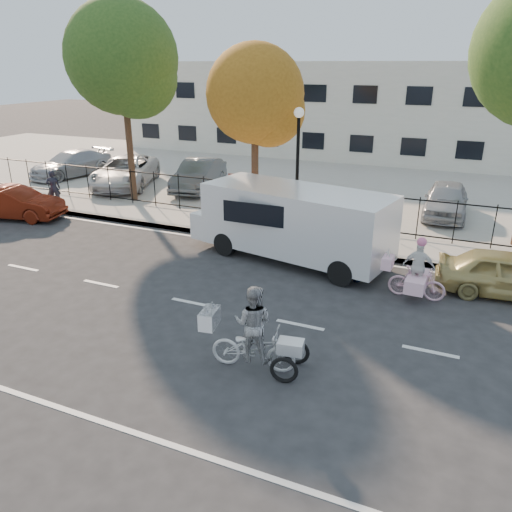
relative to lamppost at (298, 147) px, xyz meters
The scene contains 22 objects.
ground 7.50m from the lamppost, 94.21° to the right, with size 120.00×120.00×0.00m, color #333334.
road_markings 7.49m from the lamppost, 94.21° to the right, with size 60.00×9.52×0.01m, color silver, non-canonical shape.
curb 3.54m from the lamppost, 105.95° to the right, with size 60.00×0.10×0.15m, color #A8A399.
sidewalk 3.16m from the lamppost, 125.54° to the right, with size 60.00×2.20×0.15m, color #A8A399.
parking_lot 8.76m from the lamppost, 93.49° to the left, with size 60.00×15.60×0.15m, color #A8A399.
iron_fence 2.30m from the lamppost, 141.34° to the left, with size 58.00×0.06×1.50m, color black, non-canonical shape.
building 18.21m from the lamppost, 91.57° to the left, with size 34.00×10.00×6.00m, color silver.
lamppost is the anchor object (origin of this frame).
street_sign 2.90m from the lamppost, behind, with size 0.85×0.06×1.80m.
zebra_trike 9.46m from the lamppost, 76.15° to the right, with size 2.16×1.01×1.85m.
unicorn_bike 6.83m from the lamppost, 40.79° to the right, with size 1.70×1.18×1.72m.
bull_bike 5.08m from the lamppost, 53.84° to the right, with size 1.81×1.28×1.63m.
white_van 3.42m from the lamppost, 73.20° to the right, with size 6.83×3.32×2.30m.
red_sedan 11.59m from the lamppost, 164.64° to the right, with size 1.37×3.92×1.29m, color #5C180A.
gold_sedan 8.06m from the lamppost, 23.02° to the right, with size 1.47×3.65×1.24m, color tan.
pedestrian 10.83m from the lamppost, behind, with size 0.56×0.36×1.52m, color black.
lot_car_a 14.75m from the lamppost, 165.31° to the left, with size 1.89×4.65×1.35m, color #AEB1B6.
lot_car_b 10.64m from the lamppost, 163.41° to the left, with size 2.44×5.30×1.47m, color silver.
lot_car_c 7.57m from the lamppost, 149.29° to the left, with size 1.53×4.38×1.44m, color #4D5155.
lot_car_d 6.66m from the lamppost, 36.99° to the left, with size 1.60×3.99×1.36m, color #9FA1A6.
tree_west 8.33m from the lamppost, behind, with size 4.59×4.59×8.41m.
tree_mid 2.49m from the lamppost, 158.26° to the left, with size 3.65×3.63×6.66m.
Camera 1 is at (6.25, -10.14, 5.90)m, focal length 35.00 mm.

